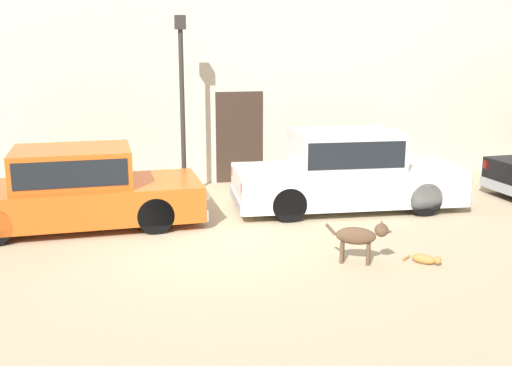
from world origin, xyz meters
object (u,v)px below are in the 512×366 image
at_px(street_lamp, 182,82).
at_px(parked_sedan_nearest, 76,188).
at_px(parked_sedan_second, 346,171).
at_px(stray_dog_spotted, 362,236).
at_px(stray_cat, 425,259).

bearing_deg(street_lamp, parked_sedan_nearest, -138.31).
bearing_deg(street_lamp, parked_sedan_second, -29.53).
distance_m(parked_sedan_nearest, parked_sedan_second, 5.10).
distance_m(stray_dog_spotted, stray_cat, 1.01).
bearing_deg(stray_dog_spotted, parked_sedan_second, 98.96).
xyz_separation_m(parked_sedan_second, street_lamp, (-3.00, 1.70, 1.65)).
relative_size(stray_cat, street_lamp, 0.14).
bearing_deg(stray_dog_spotted, parked_sedan_nearest, 171.10).
height_order(parked_sedan_nearest, street_lamp, street_lamp).
height_order(stray_dog_spotted, stray_cat, stray_dog_spotted).
height_order(stray_dog_spotted, street_lamp, street_lamp).
xyz_separation_m(parked_sedan_second, stray_dog_spotted, (-0.85, -3.00, -0.33)).
height_order(parked_sedan_second, stray_dog_spotted, parked_sedan_second).
height_order(parked_sedan_second, stray_cat, parked_sedan_second).
height_order(stray_cat, street_lamp, street_lamp).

